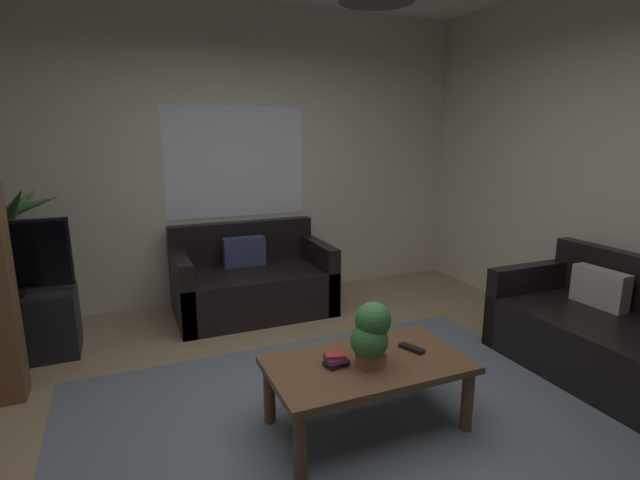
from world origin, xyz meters
TOP-DOWN VIEW (x-y plane):
  - floor at (0.00, 0.00)m, footprint 4.94×4.89m
  - rug at (0.00, -0.20)m, footprint 3.21×2.69m
  - wall_back at (0.00, 2.48)m, footprint 5.06×0.06m
  - window_pane at (0.00, 2.44)m, footprint 1.39×0.01m
  - couch_under_window at (0.00, 1.96)m, footprint 1.43×0.84m
  - couch_right_side at (1.99, -0.25)m, footprint 0.84×1.55m
  - coffee_table at (0.13, -0.09)m, footprint 1.14×0.63m
  - book_on_table_0 at (-0.05, -0.06)m, footprint 0.15×0.12m
  - book_on_table_1 at (-0.06, -0.06)m, footprint 0.12×0.11m
  - book_on_table_2 at (-0.06, -0.06)m, footprint 0.13×0.11m
  - remote_on_table_0 at (0.44, -0.06)m, footprint 0.10×0.17m
  - potted_plant_on_table at (0.12, -0.13)m, footprint 0.23×0.22m
  - tv_stand at (-1.92, 1.70)m, footprint 0.90×0.44m
  - tv at (-1.92, 1.68)m, footprint 0.92×0.16m
  - potted_palm_corner at (-1.95, 2.15)m, footprint 0.87×0.76m

SIDE VIEW (x-z plane):
  - floor at x=0.00m, z-range -0.02..0.00m
  - rug at x=0.00m, z-range 0.00..0.01m
  - tv_stand at x=-1.92m, z-range 0.00..0.50m
  - couch_right_side at x=1.99m, z-range -0.14..0.68m
  - couch_under_window at x=0.00m, z-range -0.13..0.69m
  - coffee_table at x=0.13m, z-range 0.14..0.55m
  - remote_on_table_0 at x=0.44m, z-range 0.41..0.43m
  - book_on_table_0 at x=-0.05m, z-range 0.41..0.44m
  - book_on_table_1 at x=-0.06m, z-range 0.44..0.46m
  - book_on_table_2 at x=-0.06m, z-range 0.46..0.48m
  - potted_plant_on_table at x=0.12m, z-range 0.41..0.78m
  - potted_palm_corner at x=-1.95m, z-range -0.04..1.29m
  - tv at x=-1.92m, z-range 0.51..1.08m
  - window_pane at x=0.00m, z-range 0.85..1.93m
  - wall_back at x=0.00m, z-range 0.00..2.90m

